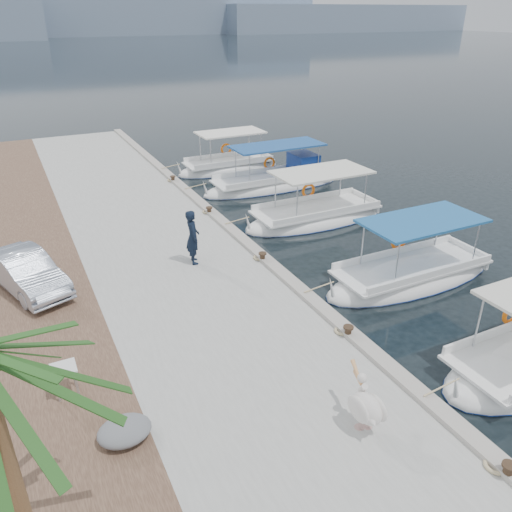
{
  "coord_description": "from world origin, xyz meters",
  "views": [
    {
      "loc": [
        -7.45,
        -12.27,
        8.31
      ],
      "look_at": [
        -1.0,
        0.7,
        1.2
      ],
      "focal_mm": 35.0,
      "sensor_mm": 36.0,
      "label": 1
    }
  ],
  "objects_px": {
    "fishing_caique_c": "(316,218)",
    "fishing_caique_e": "(229,168)",
    "fisherman": "(193,237)",
    "pelican": "(366,406)",
    "parked_car": "(26,272)",
    "fishing_caique_d": "(275,184)",
    "fishing_caique_b": "(410,277)"
  },
  "relations": [
    {
      "from": "fisherman",
      "to": "pelican",
      "type": "bearing_deg",
      "value": -167.89
    },
    {
      "from": "fishing_caique_d",
      "to": "fishing_caique_e",
      "type": "height_order",
      "value": "same"
    },
    {
      "from": "pelican",
      "to": "fishing_caique_e",
      "type": "bearing_deg",
      "value": 74.2
    },
    {
      "from": "fishing_caique_d",
      "to": "fishing_caique_e",
      "type": "xyz_separation_m",
      "value": [
        -0.98,
        3.87,
        -0.06
      ]
    },
    {
      "from": "fishing_caique_c",
      "to": "fishing_caique_d",
      "type": "bearing_deg",
      "value": 82.57
    },
    {
      "from": "fishing_caique_e",
      "to": "fisherman",
      "type": "distance_m",
      "value": 12.85
    },
    {
      "from": "fishing_caique_c",
      "to": "fishing_caique_e",
      "type": "xyz_separation_m",
      "value": [
        -0.34,
        8.79,
        0.0
      ]
    },
    {
      "from": "fishing_caique_b",
      "to": "parked_car",
      "type": "xyz_separation_m",
      "value": [
        -11.73,
        4.2,
        0.99
      ]
    },
    {
      "from": "parked_car",
      "to": "fishing_caique_c",
      "type": "bearing_deg",
      "value": -10.57
    },
    {
      "from": "fisherman",
      "to": "parked_car",
      "type": "height_order",
      "value": "fisherman"
    },
    {
      "from": "fishing_caique_c",
      "to": "fishing_caique_d",
      "type": "distance_m",
      "value": 4.96
    },
    {
      "from": "fishing_caique_e",
      "to": "pelican",
      "type": "height_order",
      "value": "fishing_caique_e"
    },
    {
      "from": "fishing_caique_c",
      "to": "fisherman",
      "type": "xyz_separation_m",
      "value": [
        -6.53,
        -2.4,
        1.33
      ]
    },
    {
      "from": "fishing_caique_d",
      "to": "fisherman",
      "type": "relative_size",
      "value": 4.17
    },
    {
      "from": "fishing_caique_e",
      "to": "pelican",
      "type": "bearing_deg",
      "value": -105.8
    },
    {
      "from": "fisherman",
      "to": "fishing_caique_b",
      "type": "bearing_deg",
      "value": -111.01
    },
    {
      "from": "fishing_caique_c",
      "to": "fishing_caique_e",
      "type": "bearing_deg",
      "value": 92.19
    },
    {
      "from": "fishing_caique_e",
      "to": "fishing_caique_c",
      "type": "bearing_deg",
      "value": -87.81
    },
    {
      "from": "parked_car",
      "to": "pelican",
      "type": "bearing_deg",
      "value": -77.82
    },
    {
      "from": "fishing_caique_e",
      "to": "fisherman",
      "type": "xyz_separation_m",
      "value": [
        -6.19,
        -11.19,
        1.33
      ]
    },
    {
      "from": "fisherman",
      "to": "parked_car",
      "type": "bearing_deg",
      "value": 93.09
    },
    {
      "from": "pelican",
      "to": "parked_car",
      "type": "bearing_deg",
      "value": 121.84
    },
    {
      "from": "fishing_caique_b",
      "to": "fisherman",
      "type": "distance_m",
      "value": 7.57
    },
    {
      "from": "fishing_caique_b",
      "to": "fishing_caique_d",
      "type": "bearing_deg",
      "value": 86.4
    },
    {
      "from": "parked_car",
      "to": "fisherman",
      "type": "bearing_deg",
      "value": -25.22
    },
    {
      "from": "pelican",
      "to": "fishing_caique_c",
      "type": "bearing_deg",
      "value": 61.85
    },
    {
      "from": "fishing_caique_e",
      "to": "fisherman",
      "type": "height_order",
      "value": "fisherman"
    },
    {
      "from": "fishing_caique_d",
      "to": "fisherman",
      "type": "distance_m",
      "value": 10.32
    },
    {
      "from": "pelican",
      "to": "fishing_caique_d",
      "type": "bearing_deg",
      "value": 67.63
    },
    {
      "from": "fishing_caique_d",
      "to": "pelican",
      "type": "distance_m",
      "value": 17.46
    },
    {
      "from": "pelican",
      "to": "fisherman",
      "type": "bearing_deg",
      "value": 93.45
    },
    {
      "from": "fisherman",
      "to": "fishing_caique_c",
      "type": "bearing_deg",
      "value": -61.18
    }
  ]
}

